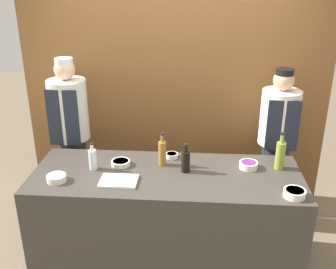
{
  "coord_description": "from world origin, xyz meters",
  "views": [
    {
      "loc": [
        0.23,
        -2.87,
        2.45
      ],
      "look_at": [
        0.0,
        0.17,
        1.19
      ],
      "focal_mm": 42.0,
      "sensor_mm": 36.0,
      "label": 1
    }
  ],
  "objects_px": {
    "sauce_bowl_white": "(172,155)",
    "bottle_soy": "(186,161)",
    "bottle_vinegar": "(162,153)",
    "bottle_oil": "(280,155)",
    "chef_left": "(71,135)",
    "sauce_bowl_brown": "(56,178)",
    "cutting_board": "(119,181)",
    "chef_right": "(276,145)",
    "bottle_clear": "(93,159)",
    "sauce_bowl_green": "(295,193)",
    "sauce_bowl_orange": "(121,163)",
    "sauce_bowl_purple": "(249,165)"
  },
  "relations": [
    {
      "from": "sauce_bowl_white",
      "to": "bottle_soy",
      "type": "distance_m",
      "value": 0.29
    },
    {
      "from": "bottle_vinegar",
      "to": "bottle_oil",
      "type": "relative_size",
      "value": 0.9
    },
    {
      "from": "sauce_bowl_white",
      "to": "bottle_vinegar",
      "type": "xyz_separation_m",
      "value": [
        -0.07,
        -0.15,
        0.09
      ]
    },
    {
      "from": "chef_left",
      "to": "bottle_oil",
      "type": "bearing_deg",
      "value": -15.71
    },
    {
      "from": "sauce_bowl_brown",
      "to": "cutting_board",
      "type": "bearing_deg",
      "value": 2.26
    },
    {
      "from": "sauce_bowl_white",
      "to": "chef_right",
      "type": "relative_size",
      "value": 0.07
    },
    {
      "from": "bottle_vinegar",
      "to": "chef_right",
      "type": "relative_size",
      "value": 0.18
    },
    {
      "from": "bottle_oil",
      "to": "chef_left",
      "type": "height_order",
      "value": "chef_left"
    },
    {
      "from": "sauce_bowl_white",
      "to": "bottle_clear",
      "type": "xyz_separation_m",
      "value": [
        -0.65,
        -0.27,
        0.07
      ]
    },
    {
      "from": "sauce_bowl_brown",
      "to": "bottle_soy",
      "type": "relative_size",
      "value": 0.62
    },
    {
      "from": "sauce_bowl_green",
      "to": "sauce_bowl_white",
      "type": "bearing_deg",
      "value": 148.01
    },
    {
      "from": "sauce_bowl_brown",
      "to": "bottle_vinegar",
      "type": "relative_size",
      "value": 0.52
    },
    {
      "from": "sauce_bowl_brown",
      "to": "chef_left",
      "type": "distance_m",
      "value": 0.92
    },
    {
      "from": "bottle_oil",
      "to": "cutting_board",
      "type": "bearing_deg",
      "value": -165.68
    },
    {
      "from": "sauce_bowl_white",
      "to": "bottle_oil",
      "type": "height_order",
      "value": "bottle_oil"
    },
    {
      "from": "sauce_bowl_white",
      "to": "chef_right",
      "type": "bearing_deg",
      "value": 22.43
    },
    {
      "from": "chef_right",
      "to": "sauce_bowl_orange",
      "type": "bearing_deg",
      "value": -157.48
    },
    {
      "from": "bottle_vinegar",
      "to": "bottle_oil",
      "type": "distance_m",
      "value": 0.99
    },
    {
      "from": "sauce_bowl_orange",
      "to": "sauce_bowl_green",
      "type": "bearing_deg",
      "value": -16.67
    },
    {
      "from": "sauce_bowl_orange",
      "to": "chef_right",
      "type": "bearing_deg",
      "value": 22.52
    },
    {
      "from": "sauce_bowl_orange",
      "to": "bottle_oil",
      "type": "xyz_separation_m",
      "value": [
        1.35,
        0.04,
        0.11
      ]
    },
    {
      "from": "bottle_soy",
      "to": "cutting_board",
      "type": "bearing_deg",
      "value": -156.92
    },
    {
      "from": "sauce_bowl_purple",
      "to": "cutting_board",
      "type": "xyz_separation_m",
      "value": [
        -1.05,
        -0.32,
        -0.02
      ]
    },
    {
      "from": "bottle_oil",
      "to": "bottle_vinegar",
      "type": "bearing_deg",
      "value": -179.68
    },
    {
      "from": "sauce_bowl_orange",
      "to": "bottle_soy",
      "type": "height_order",
      "value": "bottle_soy"
    },
    {
      "from": "sauce_bowl_brown",
      "to": "bottle_vinegar",
      "type": "bearing_deg",
      "value": 23.15
    },
    {
      "from": "sauce_bowl_purple",
      "to": "sauce_bowl_white",
      "type": "relative_size",
      "value": 1.41
    },
    {
      "from": "sauce_bowl_orange",
      "to": "bottle_vinegar",
      "type": "distance_m",
      "value": 0.37
    },
    {
      "from": "chef_left",
      "to": "sauce_bowl_green",
      "type": "bearing_deg",
      "value": -26.72
    },
    {
      "from": "sauce_bowl_white",
      "to": "chef_left",
      "type": "xyz_separation_m",
      "value": [
        -1.05,
        0.41,
        -0.01
      ]
    },
    {
      "from": "sauce_bowl_orange",
      "to": "sauce_bowl_purple",
      "type": "xyz_separation_m",
      "value": [
        1.09,
        0.03,
        0.01
      ]
    },
    {
      "from": "chef_right",
      "to": "sauce_bowl_white",
      "type": "bearing_deg",
      "value": -157.57
    },
    {
      "from": "sauce_bowl_orange",
      "to": "sauce_bowl_brown",
      "type": "xyz_separation_m",
      "value": [
        -0.46,
        -0.31,
        0.01
      ]
    },
    {
      "from": "bottle_vinegar",
      "to": "bottle_oil",
      "type": "xyz_separation_m",
      "value": [
        0.99,
        0.01,
        0.01
      ]
    },
    {
      "from": "sauce_bowl_brown",
      "to": "chef_left",
      "type": "height_order",
      "value": "chef_left"
    },
    {
      "from": "cutting_board",
      "to": "chef_right",
      "type": "xyz_separation_m",
      "value": [
        1.39,
        0.89,
        -0.04
      ]
    },
    {
      "from": "sauce_bowl_purple",
      "to": "bottle_oil",
      "type": "bearing_deg",
      "value": 2.31
    },
    {
      "from": "cutting_board",
      "to": "sauce_bowl_brown",
      "type": "bearing_deg",
      "value": -177.74
    },
    {
      "from": "sauce_bowl_brown",
      "to": "bottle_clear",
      "type": "relative_size",
      "value": 0.64
    },
    {
      "from": "chef_left",
      "to": "chef_right",
      "type": "bearing_deg",
      "value": 0.01
    },
    {
      "from": "bottle_clear",
      "to": "chef_left",
      "type": "relative_size",
      "value": 0.14
    },
    {
      "from": "sauce_bowl_orange",
      "to": "chef_left",
      "type": "bearing_deg",
      "value": 136.26
    },
    {
      "from": "cutting_board",
      "to": "bottle_vinegar",
      "type": "xyz_separation_m",
      "value": [
        0.32,
        0.33,
        0.11
      ]
    },
    {
      "from": "sauce_bowl_green",
      "to": "chef_left",
      "type": "relative_size",
      "value": 0.1
    },
    {
      "from": "sauce_bowl_white",
      "to": "bottle_vinegar",
      "type": "height_order",
      "value": "bottle_vinegar"
    },
    {
      "from": "cutting_board",
      "to": "bottle_clear",
      "type": "height_order",
      "value": "bottle_clear"
    },
    {
      "from": "sauce_bowl_green",
      "to": "cutting_board",
      "type": "xyz_separation_m",
      "value": [
        -1.34,
        0.12,
        -0.02
      ]
    },
    {
      "from": "sauce_bowl_brown",
      "to": "bottle_clear",
      "type": "bearing_deg",
      "value": 43.37
    },
    {
      "from": "sauce_bowl_purple",
      "to": "cutting_board",
      "type": "relative_size",
      "value": 0.54
    },
    {
      "from": "cutting_board",
      "to": "bottle_soy",
      "type": "bearing_deg",
      "value": 23.08
    }
  ]
}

